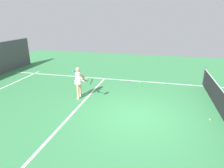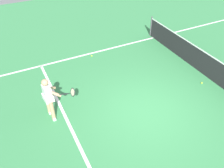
{
  "view_description": "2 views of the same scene",
  "coord_description": "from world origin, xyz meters",
  "px_view_note": "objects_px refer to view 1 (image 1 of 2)",
  "views": [
    {
      "loc": [
        7.1,
        0.71,
        3.87
      ],
      "look_at": [
        -0.65,
        -1.17,
        1.07
      ],
      "focal_mm": 31.36,
      "sensor_mm": 36.0,
      "label": 1
    },
    {
      "loc": [
        4.72,
        -3.73,
        5.88
      ],
      "look_at": [
        -0.95,
        -0.89,
        0.88
      ],
      "focal_mm": 38.06,
      "sensor_mm": 36.0,
      "label": 2
    }
  ],
  "objects_px": {
    "tennis_player": "(79,81)",
    "water_bottle": "(73,70)",
    "tennis_ball_near": "(210,119)",
    "tennis_ball_far": "(140,82)"
  },
  "relations": [
    {
      "from": "tennis_ball_far",
      "to": "water_bottle",
      "type": "height_order",
      "value": "water_bottle"
    },
    {
      "from": "tennis_ball_far",
      "to": "water_bottle",
      "type": "distance_m",
      "value": 5.13
    },
    {
      "from": "tennis_ball_near",
      "to": "tennis_player",
      "type": "bearing_deg",
      "value": -99.12
    },
    {
      "from": "tennis_ball_far",
      "to": "water_bottle",
      "type": "xyz_separation_m",
      "value": [
        -1.23,
        -4.98,
        0.09
      ]
    },
    {
      "from": "tennis_player",
      "to": "tennis_ball_far",
      "type": "xyz_separation_m",
      "value": [
        -2.95,
        2.68,
        -0.81
      ]
    },
    {
      "from": "tennis_ball_far",
      "to": "water_bottle",
      "type": "bearing_deg",
      "value": -103.89
    },
    {
      "from": "water_bottle",
      "to": "tennis_ball_near",
      "type": "bearing_deg",
      "value": 57.79
    },
    {
      "from": "tennis_player",
      "to": "water_bottle",
      "type": "height_order",
      "value": "tennis_player"
    },
    {
      "from": "tennis_ball_far",
      "to": "water_bottle",
      "type": "relative_size",
      "value": 0.28
    },
    {
      "from": "tennis_player",
      "to": "tennis_ball_near",
      "type": "bearing_deg",
      "value": 80.88
    }
  ]
}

